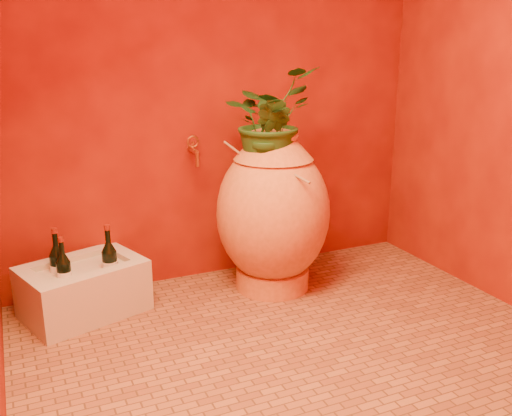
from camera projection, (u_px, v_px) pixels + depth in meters
name	position (u px, v px, depth m)	size (l,w,h in m)	color
floor	(297.00, 346.00, 2.65)	(2.50, 2.50, 0.00)	brown
wall_back	(217.00, 62.00, 3.17)	(2.50, 0.02, 2.50)	#610C05
amphora	(273.00, 212.00, 3.17)	(0.83, 0.83, 0.90)	orange
stone_basin	(84.00, 290.00, 2.94)	(0.68, 0.57, 0.27)	#BBB09B
wine_bottle_a	(58.00, 267.00, 2.89)	(0.08, 0.08, 0.32)	black
wine_bottle_b	(110.00, 264.00, 2.93)	(0.08, 0.08, 0.32)	black
wine_bottle_c	(64.00, 274.00, 2.83)	(0.07, 0.07, 0.30)	black
wall_tap	(194.00, 149.00, 3.16)	(0.07, 0.15, 0.16)	#A46525
plant_main	(269.00, 119.00, 3.03)	(0.49, 0.43, 0.55)	#1C4719
plant_side	(270.00, 136.00, 2.96)	(0.22, 0.17, 0.39)	#1C4719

